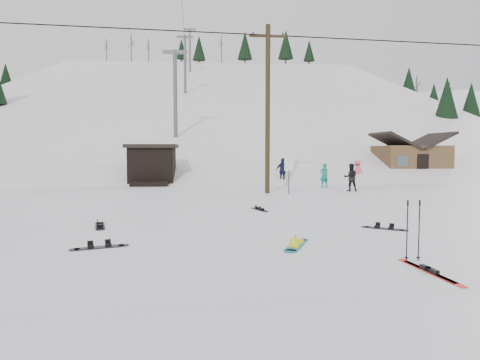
{
  "coord_description": "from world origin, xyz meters",
  "views": [
    {
      "loc": [
        -1.37,
        -8.99,
        2.34
      ],
      "look_at": [
        -0.27,
        4.44,
        1.4
      ],
      "focal_mm": 32.0,
      "sensor_mm": 36.0,
      "label": 1
    }
  ],
  "objects": [
    {
      "name": "board_scatter_a",
      "position": [
        -3.91,
        1.37,
        0.03
      ],
      "size": [
        1.32,
        0.63,
        0.1
      ],
      "rotation": [
        0.0,
        0.0,
        0.34
      ],
      "color": "black",
      "rests_on": "ground"
    },
    {
      "name": "board_scatter_b",
      "position": [
        -4.61,
        4.31,
        0.03
      ],
      "size": [
        0.56,
        1.42,
        0.1
      ],
      "rotation": [
        0.0,
        0.0,
        1.82
      ],
      "color": "black",
      "rests_on": "ground"
    },
    {
      "name": "lift_tower_near",
      "position": [
        -4.0,
        30.0,
        7.86
      ],
      "size": [
        2.2,
        0.36,
        8.0
      ],
      "color": "#595B60",
      "rests_on": "ski_slope"
    },
    {
      "name": "board_scatter_f",
      "position": [
        0.75,
        7.55,
        0.02
      ],
      "size": [
        0.57,
        1.22,
        0.09
      ],
      "rotation": [
        0.0,
        0.0,
        1.9
      ],
      "color": "black",
      "rests_on": "ground"
    },
    {
      "name": "trail_sign",
      "position": [
        3.1,
        13.58,
        1.27
      ],
      "size": [
        0.5,
        0.09,
        1.85
      ],
      "color": "#595B60",
      "rests_on": "ground"
    },
    {
      "name": "lift_tower_mid",
      "position": [
        -4.0,
        50.0,
        14.36
      ],
      "size": [
        2.2,
        0.36,
        8.0
      ],
      "color": "#595B60",
      "rests_on": "ski_slope"
    },
    {
      "name": "ridge_right",
      "position": [
        38.0,
        50.0,
        -11.0
      ],
      "size": [
        45.66,
        93.98,
        54.59
      ],
      "primitive_type": "cube",
      "rotation": [
        0.21,
        -0.05,
        -0.12
      ],
      "color": "white",
      "rests_on": "ground"
    },
    {
      "name": "lift_hut",
      "position": [
        -5.0,
        20.94,
        1.36
      ],
      "size": [
        3.4,
        4.1,
        2.75
      ],
      "color": "black",
      "rests_on": "ground"
    },
    {
      "name": "ski_poles",
      "position": [
        3.01,
        -0.37,
        0.66
      ],
      "size": [
        0.36,
        0.09,
        1.29
      ],
      "color": "black",
      "rests_on": "ground"
    },
    {
      "name": "lift_tower_far",
      "position": [
        -4.0,
        70.0,
        20.86
      ],
      "size": [
        2.2,
        0.36,
        8.0
      ],
      "color": "#595B60",
      "rests_on": "ski_slope"
    },
    {
      "name": "cabin",
      "position": [
        15.0,
        24.0,
        1.48
      ],
      "size": [
        5.39,
        4.4,
        3.77
      ],
      "color": "brown",
      "rests_on": "ground"
    },
    {
      "name": "skier_teal",
      "position": [
        6.04,
        17.14,
        0.76
      ],
      "size": [
        0.62,
        0.48,
        1.52
      ],
      "primitive_type": "imported",
      "rotation": [
        0.0,
        0.0,
        3.36
      ],
      "color": "#0B716F",
      "rests_on": "ground"
    },
    {
      "name": "treeline_crest",
      "position": [
        0.0,
        86.0,
        0.0
      ],
      "size": [
        50.0,
        6.0,
        10.0
      ],
      "primitive_type": null,
      "color": "black",
      "rests_on": "ski_slope"
    },
    {
      "name": "skier_navy",
      "position": [
        3.99,
        20.22,
        0.9
      ],
      "size": [
        1.12,
        0.97,
        1.81
      ],
      "primitive_type": "imported",
      "rotation": [
        0.0,
        0.0,
        2.53
      ],
      "color": "#161A37",
      "rests_on": "ground"
    },
    {
      "name": "ski_slope",
      "position": [
        0.0,
        55.0,
        -12.0
      ],
      "size": [
        60.0,
        85.24,
        65.97
      ],
      "primitive_type": "cube",
      "rotation": [
        0.31,
        0.0,
        0.0
      ],
      "color": "white",
      "rests_on": "ground"
    },
    {
      "name": "board_scatter_d",
      "position": [
        3.94,
        3.21,
        0.02
      ],
      "size": [
        1.17,
        0.9,
        0.1
      ],
      "rotation": [
        0.0,
        0.0,
        -0.61
      ],
      "color": "black",
      "rests_on": "ground"
    },
    {
      "name": "hero_skis",
      "position": [
        2.9,
        -1.26,
        0.03
      ],
      "size": [
        0.34,
        1.94,
        0.1
      ],
      "rotation": [
        0.0,
        0.0,
        0.12
      ],
      "color": "red",
      "rests_on": "ground"
    },
    {
      "name": "ground",
      "position": [
        0.0,
        0.0,
        0.0
      ],
      "size": [
        200.0,
        200.0,
        0.0
      ],
      "primitive_type": "plane",
      "color": "white",
      "rests_on": "ground"
    },
    {
      "name": "utility_pole",
      "position": [
        2.0,
        14.0,
        4.68
      ],
      "size": [
        2.0,
        0.26,
        9.0
      ],
      "color": "#3A2819",
      "rests_on": "ground"
    },
    {
      "name": "skier_dark",
      "position": [
        6.9,
        14.71,
        0.79
      ],
      "size": [
        0.85,
        0.71,
        1.59
      ],
      "primitive_type": "imported",
      "rotation": [
        0.0,
        0.0,
        2.99
      ],
      "color": "black",
      "rests_on": "ground"
    },
    {
      "name": "hero_snowboard",
      "position": [
        0.85,
        1.21,
        0.03
      ],
      "size": [
        0.85,
        1.53,
        0.12
      ],
      "rotation": [
        0.0,
        0.0,
        1.15
      ],
      "color": "#186E9C",
      "rests_on": "ground"
    },
    {
      "name": "skier_pink",
      "position": [
        9.61,
        21.09,
        0.8
      ],
      "size": [
        1.15,
        0.83,
        1.6
      ],
      "primitive_type": "imported",
      "rotation": [
        0.0,
        0.0,
        3.39
      ],
      "color": "#EF545F",
      "rests_on": "ground"
    }
  ]
}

